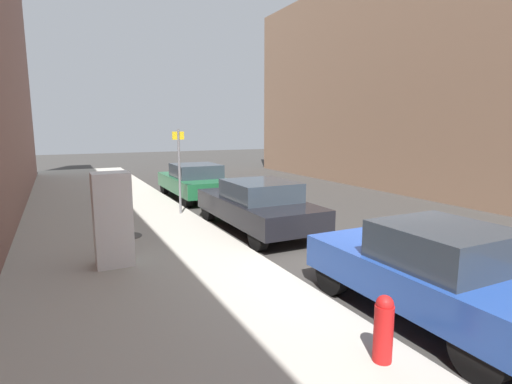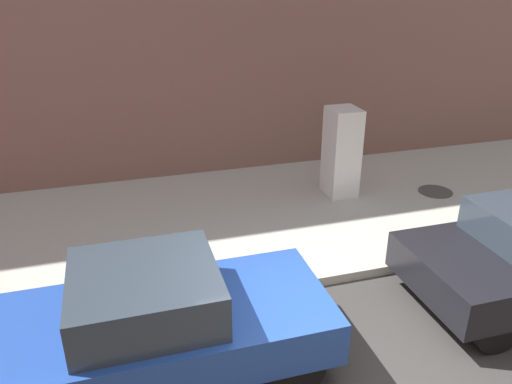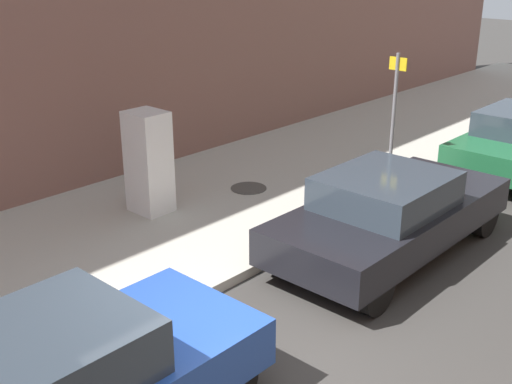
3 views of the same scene
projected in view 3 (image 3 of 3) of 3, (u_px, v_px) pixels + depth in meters
sidewalk_slab at (48, 266)px, 9.64m from camera, size 4.77×44.00×0.15m
discarded_refrigerator at (149, 162)px, 11.18m from camera, size 0.69×0.59×1.81m
manhole_cover at (249, 188)px, 12.53m from camera, size 0.70×0.70×0.02m
street_sign_post at (394, 114)px, 12.19m from camera, size 0.36×0.07×2.60m
parked_hatchback_blue at (69, 384)px, 6.01m from camera, size 1.73×3.85×1.45m
parked_sedan_dark at (390, 213)px, 9.92m from camera, size 1.85×4.53×1.39m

